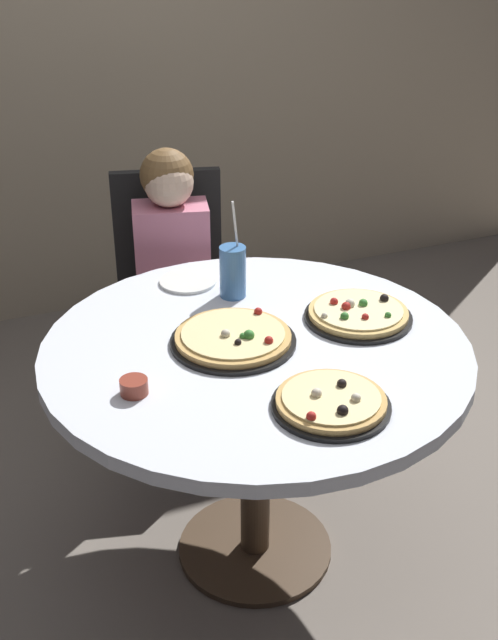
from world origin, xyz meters
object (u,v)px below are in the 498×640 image
object	(u,v)px
dining_table	(256,376)
chair_wooden	(171,286)
pizza_cheese	(331,402)
sauce_bowl	(134,387)
soda_cup	(233,271)
pizza_pepperoni	(358,314)
diner_child	(176,319)
plate_small	(188,281)
pizza_veggie	(233,338)

from	to	relation	value
dining_table	chair_wooden	bearing A→B (deg)	88.60
pizza_cheese	sauce_bowl	size ratio (longest dim) A/B	4.12
chair_wooden	soda_cup	world-z (taller)	soda_cup
pizza_pepperoni	sauce_bowl	world-z (taller)	pizza_pepperoni
chair_wooden	pizza_cheese	size ratio (longest dim) A/B	3.30
dining_table	chair_wooden	world-z (taller)	chair_wooden
chair_wooden	sauce_bowl	xyz separation A→B (m)	(-0.39, -0.99, 0.24)
dining_table	pizza_pepperoni	bearing A→B (deg)	4.16
diner_child	pizza_pepperoni	size ratio (longest dim) A/B	3.47
dining_table	diner_child	world-z (taller)	diner_child
soda_cup	sauce_bowl	world-z (taller)	soda_cup
dining_table	plate_small	distance (m)	0.46
plate_small	pizza_cheese	bearing A→B (deg)	-82.99
pizza_veggie	sauce_bowl	distance (m)	0.34
plate_small	soda_cup	bearing A→B (deg)	-54.87
diner_child	plate_small	xyz separation A→B (m)	(-0.03, -0.26, 0.27)
chair_wooden	diner_child	size ratio (longest dim) A/B	0.88
sauce_bowl	diner_child	bearing A→B (deg)	66.51
pizza_cheese	sauce_bowl	xyz separation A→B (m)	(-0.42, 0.24, 0.00)
dining_table	sauce_bowl	bearing A→B (deg)	-163.26
chair_wooden	sauce_bowl	size ratio (longest dim) A/B	13.57
dining_table	pizza_pepperoni	xyz separation A→B (m)	(0.33, 0.02, 0.12)
chair_wooden	sauce_bowl	distance (m)	1.09
dining_table	pizza_cheese	size ratio (longest dim) A/B	4.08
plate_small	chair_wooden	bearing A→B (deg)	80.85
chair_wooden	pizza_pepperoni	bearing A→B (deg)	-70.20
pizza_pepperoni	plate_small	distance (m)	0.56
pizza_cheese	pizza_pepperoni	xyz separation A→B (m)	(0.28, 0.37, 0.00)
dining_table	diner_child	xyz separation A→B (m)	(-0.02, 0.70, -0.16)
pizza_pepperoni	plate_small	xyz separation A→B (m)	(-0.38, 0.42, -0.01)
diner_child	pizza_pepperoni	xyz separation A→B (m)	(0.35, -0.67, 0.28)
dining_table	sauce_bowl	size ratio (longest dim) A/B	16.79
pizza_cheese	sauce_bowl	world-z (taller)	pizza_cheese
pizza_cheese	plate_small	world-z (taller)	pizza_cheese
pizza_cheese	soda_cup	bearing A→B (deg)	89.90
dining_table	pizza_veggie	bearing A→B (deg)	153.37
diner_child	soda_cup	bearing A→B (deg)	-80.41
dining_table	pizza_veggie	size ratio (longest dim) A/B	3.40
soda_cup	diner_child	bearing A→B (deg)	99.59
pizza_cheese	plate_small	xyz separation A→B (m)	(-0.10, 0.79, -0.01)
sauce_bowl	pizza_cheese	bearing A→B (deg)	-29.68
chair_wooden	diner_child	world-z (taller)	diner_child
sauce_bowl	plate_small	bearing A→B (deg)	59.79
diner_child	sauce_bowl	bearing A→B (deg)	-113.49
dining_table	pizza_cheese	distance (m)	0.37
pizza_pepperoni	plate_small	world-z (taller)	pizza_pepperoni
sauce_bowl	chair_wooden	bearing A→B (deg)	68.38
pizza_veggie	plate_small	xyz separation A→B (m)	(0.01, 0.41, -0.01)
diner_child	pizza_veggie	bearing A→B (deg)	-93.16
dining_table	sauce_bowl	world-z (taller)	sauce_bowl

